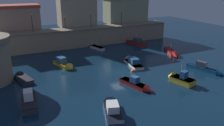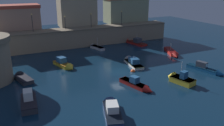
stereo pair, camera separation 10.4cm
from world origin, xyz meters
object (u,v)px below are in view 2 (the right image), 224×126
object	(u,v)px
moored_boat_6	(111,108)
moored_boat_10	(22,77)
quay_lamp_2	(91,18)
moored_boat_0	(134,42)
quay_lamp_1	(65,20)
mooring_buoy_0	(133,71)
moored_boat_8	(131,61)
quay_lamp_0	(32,20)
moored_boat_4	(65,64)
moored_boat_9	(95,47)
moored_boat_7	(207,69)
moored_boat_1	(138,85)
quay_lamp_3	(122,15)
moored_boat_3	(29,99)
moored_boat_5	(172,53)
moored_boat_2	(179,79)

from	to	relation	value
moored_boat_6	moored_boat_10	size ratio (longest dim) A/B	1.30
quay_lamp_2	moored_boat_0	distance (m)	11.86
quay_lamp_1	mooring_buoy_0	bearing A→B (deg)	-74.05
quay_lamp_2	moored_boat_8	bearing A→B (deg)	-85.07
quay_lamp_0	moored_boat_4	size ratio (longest dim) A/B	0.66
quay_lamp_0	quay_lamp_1	world-z (taller)	quay_lamp_0
moored_boat_4	moored_boat_9	bearing A→B (deg)	119.37
moored_boat_10	mooring_buoy_0	distance (m)	17.69
moored_boat_7	moored_boat_9	bearing A→B (deg)	-167.82
moored_boat_1	moored_boat_8	world-z (taller)	moored_boat_8
quay_lamp_3	mooring_buoy_0	distance (m)	22.95
moored_boat_7	moored_boat_4	bearing A→B (deg)	-136.22
moored_boat_4	moored_boat_8	world-z (taller)	moored_boat_8
quay_lamp_3	moored_boat_4	size ratio (longest dim) A/B	0.59
moored_boat_3	moored_boat_5	world-z (taller)	moored_boat_5
moored_boat_5	moored_boat_6	world-z (taller)	moored_boat_5
quay_lamp_3	moored_boat_9	world-z (taller)	quay_lamp_3
moored_boat_1	moored_boat_6	distance (m)	7.46
quay_lamp_0	quay_lamp_1	size ratio (longest dim) A/B	1.30
moored_boat_9	moored_boat_4	bearing A→B (deg)	120.37
moored_boat_6	moored_boat_5	bearing A→B (deg)	-36.24
quay_lamp_1	moored_boat_9	xyz separation A→B (m)	(5.60, -3.92, -5.86)
moored_boat_0	mooring_buoy_0	distance (m)	19.52
moored_boat_4	moored_boat_7	world-z (taller)	moored_boat_4
moored_boat_7	moored_boat_8	size ratio (longest dim) A/B	1.00
moored_boat_9	moored_boat_6	bearing A→B (deg)	147.94
quay_lamp_0	moored_boat_4	world-z (taller)	quay_lamp_0
moored_boat_0	moored_boat_6	world-z (taller)	moored_boat_0
quay_lamp_2	moored_boat_1	size ratio (longest dim) A/B	0.52
moored_boat_3	moored_boat_9	xyz separation A→B (m)	(16.91, 20.43, -0.22)
moored_boat_0	moored_boat_3	world-z (taller)	moored_boat_0
moored_boat_5	quay_lamp_1	bearing A→B (deg)	-107.37
quay_lamp_2	moored_boat_9	distance (m)	7.21
quay_lamp_2	moored_boat_2	size ratio (longest dim) A/B	0.69
quay_lamp_0	moored_boat_4	bearing A→B (deg)	-76.77
quay_lamp_1	moored_boat_6	size ratio (longest dim) A/B	0.44
moored_boat_0	moored_boat_1	bearing A→B (deg)	138.14
moored_boat_0	moored_boat_9	world-z (taller)	moored_boat_9
quay_lamp_3	mooring_buoy_0	world-z (taller)	quay_lamp_3
moored_boat_0	moored_boat_1	distance (m)	25.93
quay_lamp_0	moored_boat_10	world-z (taller)	quay_lamp_0
moored_boat_2	moored_boat_4	size ratio (longest dim) A/B	0.80
quay_lamp_3	moored_boat_6	distance (m)	35.50
moored_boat_4	moored_boat_7	distance (m)	24.27
moored_boat_0	moored_boat_10	world-z (taller)	moored_boat_0
quay_lamp_2	moored_boat_10	xyz separation A→B (m)	(-17.51, -15.92, -6.06)
quay_lamp_1	moored_boat_6	xyz separation A→B (m)	(-2.98, -30.43, -5.77)
moored_boat_3	moored_boat_6	world-z (taller)	moored_boat_3
quay_lamp_0	quay_lamp_2	size ratio (longest dim) A/B	1.19
quay_lamp_0	quay_lamp_1	bearing A→B (deg)	-0.00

